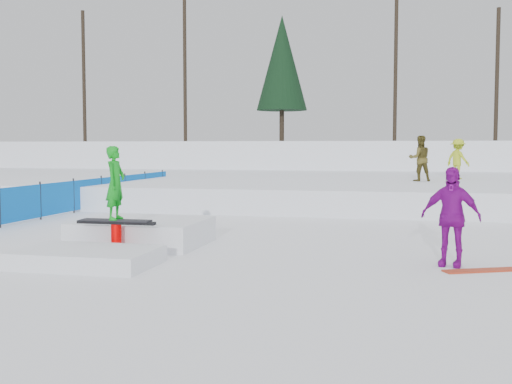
% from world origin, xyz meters
% --- Properties ---
extents(ground, '(120.00, 120.00, 0.00)m').
position_xyz_m(ground, '(0.00, 0.00, 0.00)').
color(ground, white).
extents(snow_berm, '(60.00, 14.00, 2.40)m').
position_xyz_m(snow_berm, '(0.00, 30.00, 1.20)').
color(snow_berm, white).
rests_on(snow_berm, ground).
extents(snow_midrise, '(50.00, 18.00, 0.80)m').
position_xyz_m(snow_midrise, '(0.00, 16.00, 0.40)').
color(snow_midrise, white).
rests_on(snow_midrise, ground).
extents(safety_fence, '(0.05, 16.00, 1.10)m').
position_xyz_m(safety_fence, '(-6.50, 6.60, 0.55)').
color(safety_fence, blue).
rests_on(safety_fence, ground).
extents(treeline, '(40.24, 4.22, 10.50)m').
position_xyz_m(treeline, '(6.18, 28.28, 7.45)').
color(treeline, black).
rests_on(treeline, snow_berm).
extents(walker_olive, '(0.97, 0.84, 1.71)m').
position_xyz_m(walker_olive, '(4.23, 13.05, 1.66)').
color(walker_olive, '#4D4319').
rests_on(walker_olive, snow_midrise).
extents(walker_ygreen, '(1.17, 1.15, 1.61)m').
position_xyz_m(walker_ygreen, '(5.76, 15.16, 1.61)').
color(walker_ygreen, '#ADC31F').
rests_on(walker_ygreen, snow_midrise).
extents(spectator_purple, '(1.10, 0.67, 1.75)m').
position_xyz_m(spectator_purple, '(4.50, -0.10, 0.88)').
color(spectator_purple, '#890B91').
rests_on(spectator_purple, ground).
extents(loose_board_red, '(1.39, 0.85, 0.03)m').
position_xyz_m(loose_board_red, '(5.02, -0.46, 0.01)').
color(loose_board_red, '#A6321A').
rests_on(loose_board_red, ground).
extents(jib_rail_feature, '(2.60, 4.40, 2.11)m').
position_xyz_m(jib_rail_feature, '(-1.75, 0.24, 0.30)').
color(jib_rail_feature, white).
rests_on(jib_rail_feature, ground).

